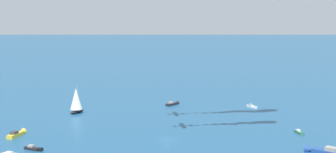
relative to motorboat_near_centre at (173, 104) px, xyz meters
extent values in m
plane|color=#1E517A|center=(-57.46, -1.75, -0.57)|extent=(2000.00, 2000.00, 0.00)
cube|color=black|center=(-0.82, 0.60, -0.10)|extent=(5.85, 4.98, 0.94)
cone|color=black|center=(2.08, -1.52, -0.10)|extent=(2.32, 2.40, 1.88)
cube|color=gray|center=(-1.17, 0.86, 0.72)|extent=(2.54, 2.42, 0.70)
cube|color=white|center=(-2.66, -33.58, -0.19)|extent=(4.93, 3.69, 0.77)
cone|color=white|center=(-5.22, -35.02, -0.19)|extent=(1.82, 1.94, 1.54)
cube|color=gray|center=(-2.35, -33.40, 0.49)|extent=(2.07, 1.89, 0.58)
cube|color=gold|center=(-58.50, 47.23, -0.01)|extent=(7.21, 3.36, 1.11)
cone|color=gold|center=(-54.32, 46.52, -0.01)|extent=(2.12, 2.49, 2.22)
cube|color=#38383D|center=(-59.01, 47.32, 0.96)|extent=(2.69, 2.16, 0.83)
cube|color=black|center=(-72.63, 36.44, -0.17)|extent=(3.41, 5.16, 0.79)
cone|color=black|center=(-73.83, 33.67, -0.17)|extent=(1.95, 1.79, 1.58)
cube|color=gray|center=(-72.49, 36.78, 0.52)|extent=(1.85, 2.09, 0.59)
cube|color=#23478C|center=(-71.92, -48.03, 0.14)|extent=(7.33, 8.91, 1.42)
cone|color=#23478C|center=(-68.87, -43.55, 0.14)|extent=(3.62, 3.47, 2.83)
cube|color=gray|center=(-72.29, -48.58, 1.38)|extent=(3.62, 3.84, 1.06)
ellipsoid|color=black|center=(-19.56, 37.47, 0.05)|extent=(9.16, 4.93, 1.24)
cylinder|color=#B2B2B7|center=(-18.93, 37.28, 5.74)|extent=(0.14, 0.14, 10.15)
cone|color=white|center=(-19.98, 37.60, 5.23)|extent=(6.05, 6.05, 8.62)
cube|color=#33704C|center=(-46.94, -44.75, -0.24)|extent=(4.37, 2.40, 0.67)
cone|color=#33704C|center=(-49.39, -45.43, -0.24)|extent=(1.38, 1.57, 1.33)
cube|color=silver|center=(-46.63, -44.67, 0.35)|extent=(1.69, 1.42, 0.50)
camera|label=1|loc=(-202.13, -12.70, 37.87)|focal=50.33mm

